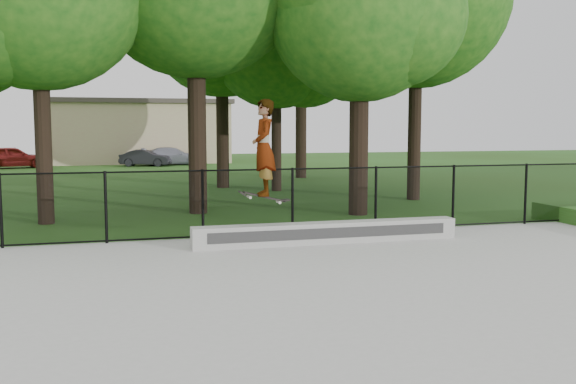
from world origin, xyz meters
name	(u,v)px	position (x,y,z in m)	size (l,w,h in m)	color
ground	(411,309)	(0.00, 0.00, 0.00)	(100.00, 100.00, 0.00)	#294A14
concrete_slab	(411,307)	(0.00, 0.00, 0.03)	(14.00, 12.00, 0.06)	#A8A7A2
grind_ledge	(328,233)	(0.43, 4.70, 0.28)	(5.65, 0.40, 0.43)	#B2B2AD
car_a	(12,157)	(-9.54, 33.34, 0.66)	(1.56, 3.86, 1.32)	maroon
car_b	(145,158)	(-1.80, 33.20, 0.51)	(1.09, 2.83, 1.03)	black
car_c	(173,156)	(-0.04, 34.07, 0.57)	(1.60, 3.62, 1.14)	gray
skater_airborne	(264,149)	(-0.96, 4.61, 2.03)	(0.82, 0.73, 2.09)	black
chainlink_fence	(292,201)	(0.00, 5.90, 0.81)	(16.06, 0.06, 1.50)	black
tree_row	(236,11)	(0.32, 14.02, 6.33)	(20.26, 18.41, 10.01)	black
distant_building	(138,131)	(-2.00, 38.00, 2.16)	(12.40, 6.40, 4.30)	tan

